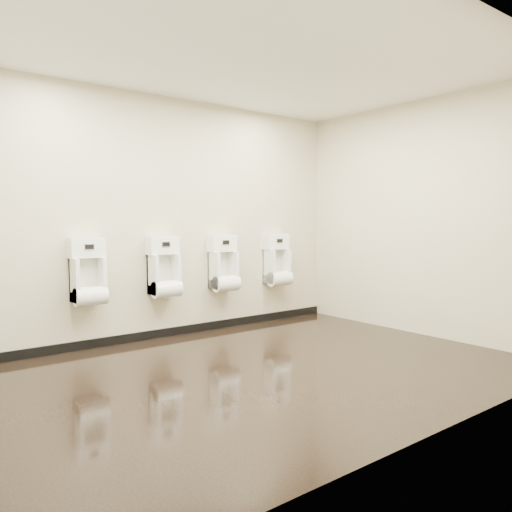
{
  "coord_description": "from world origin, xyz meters",
  "views": [
    {
      "loc": [
        -2.73,
        -3.5,
        1.36
      ],
      "look_at": [
        0.43,
        0.55,
        1.0
      ],
      "focal_mm": 35.0,
      "sensor_mm": 36.0,
      "label": 1
    }
  ],
  "objects_px": {
    "urinal_0": "(88,277)",
    "urinal_2": "(224,267)",
    "urinal_3": "(277,264)",
    "urinal_1": "(164,271)"
  },
  "relations": [
    {
      "from": "urinal_1",
      "to": "urinal_2",
      "type": "bearing_deg",
      "value": 0.0
    },
    {
      "from": "urinal_0",
      "to": "urinal_2",
      "type": "height_order",
      "value": "same"
    },
    {
      "from": "urinal_0",
      "to": "urinal_1",
      "type": "relative_size",
      "value": 1.0
    },
    {
      "from": "urinal_0",
      "to": "urinal_3",
      "type": "relative_size",
      "value": 1.0
    },
    {
      "from": "urinal_0",
      "to": "urinal_1",
      "type": "height_order",
      "value": "same"
    },
    {
      "from": "urinal_1",
      "to": "urinal_3",
      "type": "bearing_deg",
      "value": 0.0
    },
    {
      "from": "urinal_0",
      "to": "urinal_2",
      "type": "bearing_deg",
      "value": 0.0
    },
    {
      "from": "urinal_0",
      "to": "urinal_1",
      "type": "distance_m",
      "value": 0.88
    },
    {
      "from": "urinal_3",
      "to": "urinal_2",
      "type": "bearing_deg",
      "value": 180.0
    },
    {
      "from": "urinal_0",
      "to": "urinal_2",
      "type": "relative_size",
      "value": 1.0
    }
  ]
}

